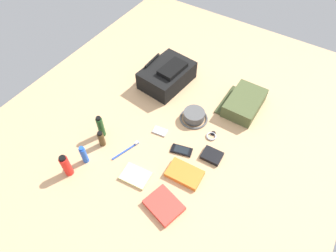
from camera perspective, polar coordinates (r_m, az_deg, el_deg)
The scene contains 16 objects.
ground_plane at distance 1.77m, azimuth -0.00°, elevation -1.05°, with size 2.64×2.02×0.02m, color tan.
backpack at distance 1.99m, azimuth -0.15°, elevation 9.93°, with size 0.37×0.28×0.16m.
toiletry_pouch at distance 1.90m, azimuth 14.63°, elevation 4.42°, with size 0.29×0.23×0.09m.
bucket_hat at distance 1.80m, azimuth 5.11°, elevation 1.95°, with size 0.17×0.17×0.06m.
sunscreen_spray at distance 1.62m, azimuth -19.31°, elevation -7.32°, with size 0.05×0.05×0.15m.
deodorant_spray at distance 1.65m, azimuth -16.16°, elevation -5.43°, with size 0.03×0.03×0.13m.
cologne_bottle at distance 1.70m, azimuth -12.92°, elevation -2.47°, with size 0.04×0.04×0.11m.
shampoo_bottle at distance 1.72m, azimuth -13.04°, elevation -0.11°, with size 0.04×0.04×0.16m.
paperback_novel at distance 1.50m, azimuth -0.81°, elevation -15.27°, with size 0.18×0.20×0.03m.
travel_guidebook at distance 1.58m, azimuth 3.25°, elevation -9.34°, with size 0.13×0.19×0.03m.
cell_phone at distance 1.67m, azimuth 2.67°, elevation -4.77°, with size 0.09×0.13×0.01m.
media_player at distance 1.75m, azimuth -1.55°, elevation -1.04°, with size 0.06×0.09×0.01m.
wristwatch at distance 1.74m, azimuth 8.53°, elevation -1.92°, with size 0.07×0.06×0.01m.
toothbrush at distance 1.68m, azimuth -7.99°, elevation -4.59°, with size 0.18×0.07×0.02m.
wallet at distance 1.66m, azimuth 8.59°, elevation -5.76°, with size 0.09×0.11×0.02m, color black.
notepad at distance 1.59m, azimuth -6.37°, elevation -9.67°, with size 0.11×0.15×0.02m, color beige.
Camera 1 is at (-0.90, -0.58, 1.39)m, focal length 31.12 mm.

